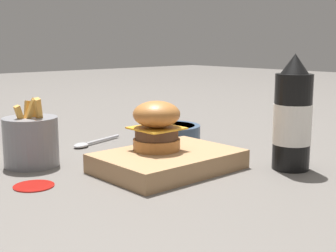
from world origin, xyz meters
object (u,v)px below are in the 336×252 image
at_px(ketchup_bottle, 292,118).
at_px(spoon, 88,143).
at_px(fries_basket, 31,141).
at_px(side_bowl, 171,133).
at_px(burger, 157,125).
at_px(serving_board, 168,161).

bearing_deg(ketchup_bottle, spoon, 112.71).
relative_size(fries_basket, side_bowl, 0.96).
xyz_separation_m(burger, fries_basket, (-0.17, 0.18, -0.03)).
relative_size(serving_board, ketchup_bottle, 1.18).
height_order(ketchup_bottle, side_bowl, ketchup_bottle).
bearing_deg(fries_basket, ketchup_bottle, -44.70).
relative_size(serving_board, fries_basket, 1.87).
relative_size(serving_board, burger, 2.73).
bearing_deg(spoon, ketchup_bottle, 96.86).
xyz_separation_m(fries_basket, spoon, (0.18, 0.08, -0.04)).
relative_size(burger, ketchup_bottle, 0.43).
bearing_deg(fries_basket, serving_board, -49.43).
relative_size(burger, fries_basket, 0.69).
distance_m(ketchup_bottle, spoon, 0.48).
height_order(burger, ketchup_bottle, ketchup_bottle).
xyz_separation_m(ketchup_bottle, fries_basket, (-0.36, 0.36, -0.05)).
xyz_separation_m(burger, spoon, (0.01, 0.26, -0.08)).
height_order(burger, fries_basket, fries_basket).
bearing_deg(fries_basket, spoon, 23.63).
distance_m(side_bowl, spoon, 0.20).
xyz_separation_m(ketchup_bottle, side_bowl, (-0.01, 0.34, -0.08)).
relative_size(side_bowl, spoon, 0.92).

